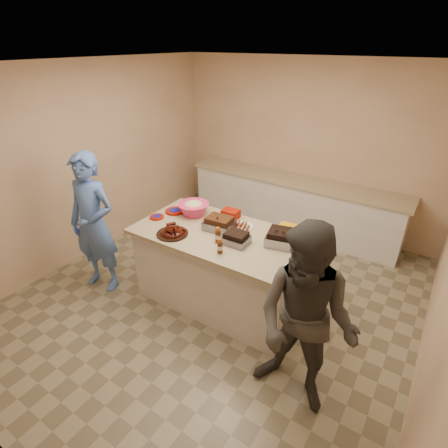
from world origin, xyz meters
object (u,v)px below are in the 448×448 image
Objects in this scene: guest_gray at (295,395)px; plastic_cup at (196,207)px; rib_platter at (172,234)px; bbq_bottle_a at (218,242)px; bbq_bottle_b at (220,253)px; roasting_pan at (279,244)px; mustard_bottle at (226,224)px; guest_blue at (105,283)px; island at (222,299)px; coleslaw_bowl at (194,215)px.

plastic_cup is at bearing 153.43° from guest_gray.
guest_gray is (1.76, -0.41, -0.96)m from rib_platter.
bbq_bottle_b is (0.14, -0.17, 0.00)m from bbq_bottle_a.
roasting_pan is 0.73m from mustard_bottle.
mustard_bottle is 1.93m from guest_gray.
rib_platter is 0.54m from bbq_bottle_a.
mustard_bottle is (0.37, 0.53, 0.00)m from rib_platter.
rib_platter is 1.44m from guest_blue.
guest_blue is (-0.81, -1.01, -0.96)m from plastic_cup.
island is 1.11m from rib_platter.
roasting_pan is at bearing 30.46° from bbq_bottle_a.
guest_blue is at bearing -171.75° from bbq_bottle_b.
island is at bearing 121.61° from bbq_bottle_b.
coleslaw_bowl is 2.29m from guest_gray.
rib_platter is at bearing -78.85° from coleslaw_bowl.
mustard_bottle reaches higher than guest_gray.
roasting_pan is 0.16× the size of guest_gray.
bbq_bottle_b reaches higher than plastic_cup.
mustard_bottle is 1.07× the size of plastic_cup.
coleslaw_bowl is (-1.20, 0.05, 0.00)m from roasting_pan.
coleslaw_bowl reaches higher than roasting_pan.
rib_platter is at bearing 4.74° from guest_blue.
bbq_bottle_b is 1.97m from guest_blue.
coleslaw_bowl is (-0.10, 0.53, 0.00)m from rib_platter.
guest_blue is (-1.70, -0.25, -0.96)m from bbq_bottle_b.
guest_gray is at bearing -12.70° from guest_blue.
island is 19.89× the size of plastic_cup.
bbq_bottle_a is 1.79× the size of plastic_cup.
mustard_bottle is at bearing 162.59° from roasting_pan.
rib_platter is at bearing -124.78° from mustard_bottle.
bbq_bottle_b is at bearing -59.60° from island.
rib_platter reaches higher than guest_blue.
roasting_pan is at bearing -11.00° from plastic_cup.
guest_gray is at bearing -13.17° from rib_platter.
mustard_bottle reaches higher than plastic_cup.
bbq_bottle_a reaches higher than island.
coleslaw_bowl is at bearing -59.55° from plastic_cup.
roasting_pan reaches higher than mustard_bottle.
bbq_bottle_a is at bearing 159.27° from guest_gray.
bbq_bottle_a is 0.22m from bbq_bottle_b.
plastic_cup is at bearing 107.16° from rib_platter.
island is 1.14× the size of guest_gray.
bbq_bottle_b is at bearing -143.93° from roasting_pan.
coleslaw_bowl is 2.30× the size of bbq_bottle_b.
guest_gray is at bearing -30.51° from island.
bbq_bottle_b is at bearing 163.92° from guest_gray.
island is 1.16m from roasting_pan.
guest_gray is at bearing -30.02° from plastic_cup.
rib_platter reaches higher than plastic_cup.
roasting_pan is (1.10, 0.48, 0.00)m from rib_platter.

